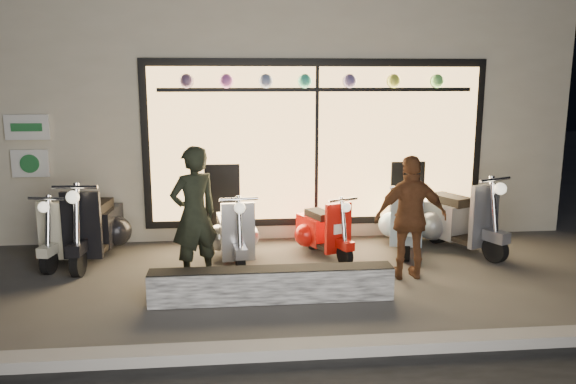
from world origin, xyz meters
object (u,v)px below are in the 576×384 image
object	(u,v)px
man	(194,215)
graffiti_barrier	(272,285)
scooter_red	(321,229)
scooter_silver	(234,232)
woman	(411,218)

from	to	relation	value
man	graffiti_barrier	bearing A→B (deg)	109.58
graffiti_barrier	scooter_red	xyz separation A→B (m)	(0.86, 1.79, 0.16)
graffiti_barrier	scooter_silver	bearing A→B (deg)	104.94
scooter_silver	man	world-z (taller)	man
scooter_red	graffiti_barrier	bearing A→B (deg)	-137.42
man	woman	xyz separation A→B (m)	(2.77, -0.16, -0.07)
graffiti_barrier	man	distance (m)	1.39
woman	scooter_silver	bearing A→B (deg)	-23.70
graffiti_barrier	scooter_red	world-z (taller)	scooter_red
scooter_silver	scooter_red	xyz separation A→B (m)	(1.29, 0.18, -0.04)
woman	graffiti_barrier	bearing A→B (deg)	18.60
graffiti_barrier	scooter_silver	size ratio (longest dim) A/B	2.02
graffiti_barrier	man	bearing A→B (deg)	139.95
scooter_red	woman	xyz separation A→B (m)	(0.98, -1.17, 0.44)
graffiti_barrier	woman	world-z (taller)	woman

